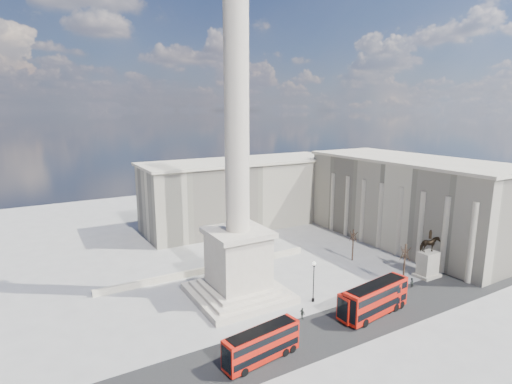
{
  "coord_description": "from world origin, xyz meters",
  "views": [
    {
      "loc": [
        -26.7,
        -46.79,
        28.57
      ],
      "look_at": [
        1.07,
        1.31,
        17.23
      ],
      "focal_mm": 28.0,
      "sensor_mm": 36.0,
      "label": 1
    }
  ],
  "objects_px": {
    "red_bus_a": "(262,344)",
    "victorian_lamp": "(314,278)",
    "nelsons_column": "(238,216)",
    "equestrian_statue": "(428,260)",
    "red_bus_c": "(370,301)",
    "pedestrian_walking": "(374,294)",
    "red_bus_b": "(376,299)",
    "pedestrian_standing": "(411,283)",
    "pedestrian_crossing": "(302,313)"
  },
  "relations": [
    {
      "from": "red_bus_b",
      "to": "victorian_lamp",
      "type": "height_order",
      "value": "victorian_lamp"
    },
    {
      "from": "nelsons_column",
      "to": "victorian_lamp",
      "type": "xyz_separation_m",
      "value": [
        9.0,
        -7.38,
        -9.15
      ]
    },
    {
      "from": "red_bus_c",
      "to": "pedestrian_standing",
      "type": "distance_m",
      "value": 13.28
    },
    {
      "from": "equestrian_statue",
      "to": "pedestrian_crossing",
      "type": "height_order",
      "value": "equestrian_statue"
    },
    {
      "from": "nelsons_column",
      "to": "pedestrian_standing",
      "type": "xyz_separation_m",
      "value": [
        26.14,
        -11.5,
        -12.1
      ]
    },
    {
      "from": "red_bus_b",
      "to": "pedestrian_standing",
      "type": "xyz_separation_m",
      "value": [
        11.94,
        3.51,
        -1.65
      ]
    },
    {
      "from": "nelsons_column",
      "to": "red_bus_b",
      "type": "distance_m",
      "value": 23.15
    },
    {
      "from": "nelsons_column",
      "to": "victorian_lamp",
      "type": "bearing_deg",
      "value": -39.35
    },
    {
      "from": "victorian_lamp",
      "to": "equestrian_statue",
      "type": "relative_size",
      "value": 0.75
    },
    {
      "from": "red_bus_b",
      "to": "equestrian_statue",
      "type": "bearing_deg",
      "value": 8.27
    },
    {
      "from": "equestrian_statue",
      "to": "red_bus_b",
      "type": "bearing_deg",
      "value": -164.19
    },
    {
      "from": "red_bus_a",
      "to": "pedestrian_walking",
      "type": "relative_size",
      "value": 5.31
    },
    {
      "from": "nelsons_column",
      "to": "victorian_lamp",
      "type": "relative_size",
      "value": 7.79
    },
    {
      "from": "nelsons_column",
      "to": "equestrian_statue",
      "type": "relative_size",
      "value": 5.84
    },
    {
      "from": "victorian_lamp",
      "to": "equestrian_statue",
      "type": "height_order",
      "value": "equestrian_statue"
    },
    {
      "from": "nelsons_column",
      "to": "pedestrian_crossing",
      "type": "distance_m",
      "value": 16.8
    },
    {
      "from": "nelsons_column",
      "to": "pedestrian_crossing",
      "type": "relative_size",
      "value": 29.82
    },
    {
      "from": "nelsons_column",
      "to": "pedestrian_walking",
      "type": "bearing_deg",
      "value": -33.3
    },
    {
      "from": "red_bus_b",
      "to": "pedestrian_crossing",
      "type": "relative_size",
      "value": 7.08
    },
    {
      "from": "red_bus_a",
      "to": "victorian_lamp",
      "type": "height_order",
      "value": "victorian_lamp"
    },
    {
      "from": "nelsons_column",
      "to": "red_bus_a",
      "type": "bearing_deg",
      "value": -108.12
    },
    {
      "from": "pedestrian_walking",
      "to": "pedestrian_standing",
      "type": "height_order",
      "value": "pedestrian_walking"
    },
    {
      "from": "pedestrian_crossing",
      "to": "equestrian_statue",
      "type": "bearing_deg",
      "value": -99.09
    },
    {
      "from": "red_bus_b",
      "to": "pedestrian_standing",
      "type": "bearing_deg",
      "value": 8.83
    },
    {
      "from": "pedestrian_standing",
      "to": "nelsons_column",
      "type": "bearing_deg",
      "value": -26.18
    },
    {
      "from": "victorian_lamp",
      "to": "nelsons_column",
      "type": "bearing_deg",
      "value": 140.65
    },
    {
      "from": "pedestrian_standing",
      "to": "pedestrian_crossing",
      "type": "relative_size",
      "value": 0.97
    },
    {
      "from": "victorian_lamp",
      "to": "equestrian_statue",
      "type": "xyz_separation_m",
      "value": [
        23.12,
        -2.55,
        -0.79
      ]
    },
    {
      "from": "red_bus_a",
      "to": "nelsons_column",
      "type": "bearing_deg",
      "value": 64.28
    },
    {
      "from": "red_bus_c",
      "to": "victorian_lamp",
      "type": "height_order",
      "value": "victorian_lamp"
    },
    {
      "from": "pedestrian_walking",
      "to": "pedestrian_crossing",
      "type": "distance_m",
      "value": 13.1
    },
    {
      "from": "nelsons_column",
      "to": "red_bus_c",
      "type": "bearing_deg",
      "value": -47.83
    },
    {
      "from": "victorian_lamp",
      "to": "pedestrian_crossing",
      "type": "xyz_separation_m",
      "value": [
        -4.57,
        -3.42,
        -2.93
      ]
    },
    {
      "from": "equestrian_statue",
      "to": "pedestrian_crossing",
      "type": "distance_m",
      "value": 27.79
    },
    {
      "from": "red_bus_a",
      "to": "victorian_lamp",
      "type": "distance_m",
      "value": 16.79
    },
    {
      "from": "pedestrian_standing",
      "to": "red_bus_b",
      "type": "bearing_deg",
      "value": 13.93
    },
    {
      "from": "victorian_lamp",
      "to": "pedestrian_walking",
      "type": "relative_size",
      "value": 3.4
    },
    {
      "from": "pedestrian_walking",
      "to": "red_bus_c",
      "type": "bearing_deg",
      "value": -146.02
    },
    {
      "from": "red_bus_c",
      "to": "pedestrian_standing",
      "type": "xyz_separation_m",
      "value": [
        12.81,
        3.22,
        -1.36
      ]
    },
    {
      "from": "red_bus_c",
      "to": "equestrian_statue",
      "type": "bearing_deg",
      "value": 14.28
    },
    {
      "from": "red_bus_a",
      "to": "equestrian_statue",
      "type": "bearing_deg",
      "value": 1.74
    },
    {
      "from": "victorian_lamp",
      "to": "pedestrian_crossing",
      "type": "height_order",
      "value": "victorian_lamp"
    },
    {
      "from": "red_bus_c",
      "to": "red_bus_a",
      "type": "bearing_deg",
      "value": -175.82
    },
    {
      "from": "red_bus_c",
      "to": "pedestrian_walking",
      "type": "relative_size",
      "value": 5.42
    },
    {
      "from": "pedestrian_standing",
      "to": "equestrian_statue",
      "type": "bearing_deg",
      "value": -167.74
    },
    {
      "from": "pedestrian_walking",
      "to": "nelsons_column",
      "type": "bearing_deg",
      "value": 143.07
    },
    {
      "from": "red_bus_a",
      "to": "red_bus_c",
      "type": "distance_m",
      "value": 18.64
    },
    {
      "from": "red_bus_c",
      "to": "pedestrian_walking",
      "type": "xyz_separation_m",
      "value": [
        4.17,
        3.22,
        -1.23
      ]
    },
    {
      "from": "nelsons_column",
      "to": "red_bus_c",
      "type": "relative_size",
      "value": 4.88
    },
    {
      "from": "red_bus_c",
      "to": "victorian_lamp",
      "type": "distance_m",
      "value": 8.67
    }
  ]
}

